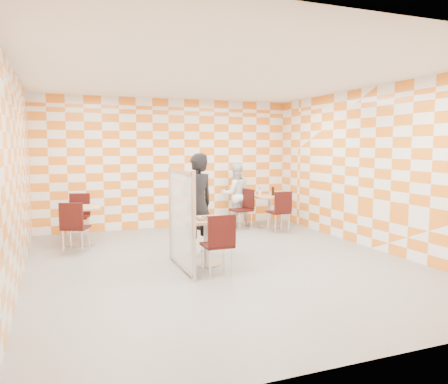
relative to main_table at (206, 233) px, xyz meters
name	(u,v)px	position (x,y,z in m)	size (l,w,h in m)	color
room_shell	(211,170)	(0.27, 0.50, 0.99)	(7.00, 7.00, 7.00)	gray
main_table	(206,233)	(0.00, 0.00, 0.00)	(0.70, 0.70, 0.75)	tan
second_table	(270,206)	(2.43, 2.51, 0.00)	(0.70, 0.70, 0.75)	tan
empty_table	(81,219)	(-1.81, 2.17, 0.00)	(0.70, 0.70, 0.75)	tan
chair_main_front	(219,240)	(-0.04, -0.70, 0.04)	(0.42, 0.43, 0.92)	black
chair_second_front	(281,209)	(2.36, 1.85, 0.04)	(0.43, 0.44, 0.92)	black
chair_second_side	(245,206)	(1.81, 2.55, 0.04)	(0.51, 0.51, 0.92)	black
chair_empty_near	(74,223)	(-1.96, 1.52, 0.04)	(0.56, 0.56, 0.92)	black
chair_empty_far	(79,212)	(-1.80, 2.90, 0.04)	(0.52, 0.53, 0.92)	black
partition	(181,219)	(-0.46, -0.16, 0.28)	(0.08, 1.38, 1.55)	white
man_dark	(197,204)	(0.07, 0.69, 0.38)	(0.65, 0.43, 1.79)	black
man_white	(236,194)	(1.77, 3.01, 0.25)	(0.74, 0.58, 1.52)	white
pizza_on_foil	(206,218)	(0.00, -0.02, 0.26)	(0.40, 0.40, 0.04)	silver
sport_bottle	(260,192)	(2.23, 2.63, 0.33)	(0.06, 0.06, 0.20)	white
soda_bottle	(273,191)	(2.54, 2.56, 0.34)	(0.07, 0.07, 0.23)	black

